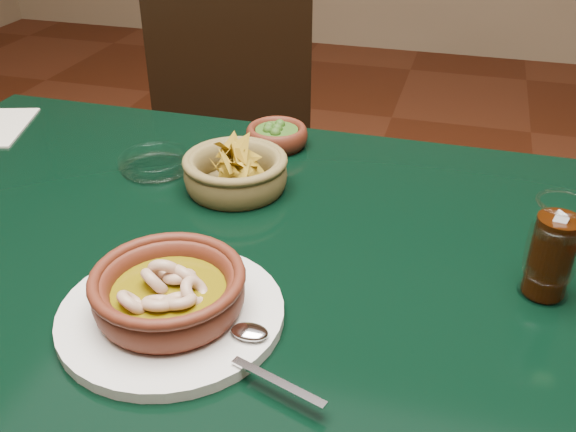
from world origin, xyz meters
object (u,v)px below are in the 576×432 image
(cola_drink, at_px, (553,250))
(dining_chair, at_px, (232,147))
(chip_basket, at_px, (236,172))
(dining_table, at_px, (203,286))
(shrimp_plate, at_px, (170,297))

(cola_drink, bearing_deg, dining_chair, 133.65)
(cola_drink, bearing_deg, chip_basket, 162.13)
(chip_basket, bearing_deg, dining_table, -94.04)
(shrimp_plate, distance_m, cola_drink, 0.45)
(shrimp_plate, bearing_deg, chip_basket, 96.72)
(cola_drink, bearing_deg, dining_table, 178.32)
(shrimp_plate, relative_size, chip_basket, 1.73)
(dining_table, distance_m, shrimp_plate, 0.23)
(dining_chair, relative_size, cola_drink, 6.51)
(dining_chair, bearing_deg, chip_basket, -67.97)
(chip_basket, distance_m, cola_drink, 0.48)
(dining_table, relative_size, dining_chair, 1.23)
(dining_chair, distance_m, chip_basket, 0.67)
(chip_basket, height_order, cola_drink, cola_drink)
(dining_chair, distance_m, cola_drink, 1.04)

